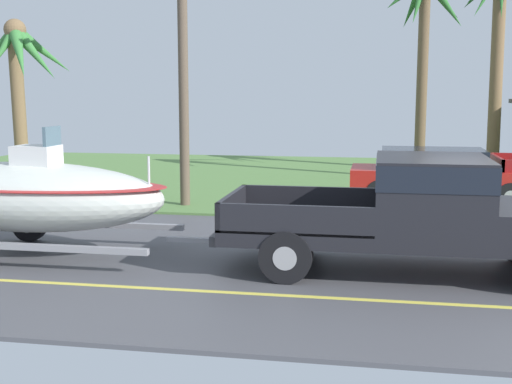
{
  "coord_description": "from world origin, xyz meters",
  "views": [
    {
      "loc": [
        -1.91,
        -10.98,
        2.85
      ],
      "look_at": [
        -4.0,
        0.46,
        1.12
      ],
      "focal_mm": 47.86,
      "sensor_mm": 36.0,
      "label": 1
    }
  ],
  "objects_px": {
    "pickup_truck_towing": "(429,209)",
    "palm_tree_near_left": "(424,21)",
    "parked_sedan_far": "(439,176)",
    "palm_tree_far_left": "(500,19)",
    "palm_tree_mid": "(20,67)",
    "utility_pole": "(183,39)",
    "boat_on_trailer": "(24,196)"
  },
  "relations": [
    {
      "from": "parked_sedan_far",
      "to": "palm_tree_far_left",
      "type": "height_order",
      "value": "palm_tree_far_left"
    },
    {
      "from": "pickup_truck_towing",
      "to": "palm_tree_mid",
      "type": "distance_m",
      "value": 12.95
    },
    {
      "from": "pickup_truck_towing",
      "to": "parked_sedan_far",
      "type": "bearing_deg",
      "value": 84.13
    },
    {
      "from": "palm_tree_near_left",
      "to": "utility_pole",
      "type": "relative_size",
      "value": 0.84
    },
    {
      "from": "palm_tree_far_left",
      "to": "utility_pole",
      "type": "relative_size",
      "value": 0.9
    },
    {
      "from": "pickup_truck_towing",
      "to": "boat_on_trailer",
      "type": "relative_size",
      "value": 0.93
    },
    {
      "from": "palm_tree_far_left",
      "to": "palm_tree_mid",
      "type": "bearing_deg",
      "value": -154.92
    },
    {
      "from": "parked_sedan_far",
      "to": "utility_pole",
      "type": "height_order",
      "value": "utility_pole"
    },
    {
      "from": "palm_tree_mid",
      "to": "boat_on_trailer",
      "type": "bearing_deg",
      "value": -61.14
    },
    {
      "from": "boat_on_trailer",
      "to": "palm_tree_far_left",
      "type": "height_order",
      "value": "palm_tree_far_left"
    },
    {
      "from": "pickup_truck_towing",
      "to": "palm_tree_near_left",
      "type": "relative_size",
      "value": 0.89
    },
    {
      "from": "pickup_truck_towing",
      "to": "parked_sedan_far",
      "type": "height_order",
      "value": "pickup_truck_towing"
    },
    {
      "from": "palm_tree_mid",
      "to": "utility_pole",
      "type": "relative_size",
      "value": 0.61
    },
    {
      "from": "boat_on_trailer",
      "to": "palm_tree_mid",
      "type": "relative_size",
      "value": 1.3
    },
    {
      "from": "boat_on_trailer",
      "to": "utility_pole",
      "type": "distance_m",
      "value": 6.25
    },
    {
      "from": "palm_tree_near_left",
      "to": "palm_tree_mid",
      "type": "height_order",
      "value": "palm_tree_near_left"
    },
    {
      "from": "utility_pole",
      "to": "palm_tree_far_left",
      "type": "bearing_deg",
      "value": 43.42
    },
    {
      "from": "palm_tree_far_left",
      "to": "boat_on_trailer",
      "type": "bearing_deg",
      "value": -126.45
    },
    {
      "from": "boat_on_trailer",
      "to": "palm_tree_near_left",
      "type": "bearing_deg",
      "value": 57.6
    },
    {
      "from": "palm_tree_mid",
      "to": "utility_pole",
      "type": "xyz_separation_m",
      "value": [
        5.17,
        -1.64,
        0.59
      ]
    },
    {
      "from": "palm_tree_near_left",
      "to": "palm_tree_far_left",
      "type": "xyz_separation_m",
      "value": [
        2.53,
        1.79,
        0.21
      ]
    },
    {
      "from": "boat_on_trailer",
      "to": "palm_tree_far_left",
      "type": "distance_m",
      "value": 17.09
    },
    {
      "from": "palm_tree_mid",
      "to": "palm_tree_far_left",
      "type": "xyz_separation_m",
      "value": [
        13.67,
        6.4,
        1.7
      ]
    },
    {
      "from": "palm_tree_near_left",
      "to": "utility_pole",
      "type": "distance_m",
      "value": 8.69
    },
    {
      "from": "palm_tree_near_left",
      "to": "palm_tree_far_left",
      "type": "bearing_deg",
      "value": 35.39
    },
    {
      "from": "parked_sedan_far",
      "to": "palm_tree_near_left",
      "type": "distance_m",
      "value": 6.17
    },
    {
      "from": "boat_on_trailer",
      "to": "utility_pole",
      "type": "relative_size",
      "value": 0.8
    },
    {
      "from": "pickup_truck_towing",
      "to": "palm_tree_near_left",
      "type": "distance_m",
      "value": 12.21
    },
    {
      "from": "palm_tree_far_left",
      "to": "utility_pole",
      "type": "xyz_separation_m",
      "value": [
        -8.5,
        -8.04,
        -1.11
      ]
    },
    {
      "from": "parked_sedan_far",
      "to": "boat_on_trailer",
      "type": "bearing_deg",
      "value": -136.72
    },
    {
      "from": "parked_sedan_far",
      "to": "palm_tree_mid",
      "type": "distance_m",
      "value": 11.74
    },
    {
      "from": "parked_sedan_far",
      "to": "pickup_truck_towing",
      "type": "bearing_deg",
      "value": -95.87
    }
  ]
}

